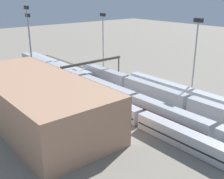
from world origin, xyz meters
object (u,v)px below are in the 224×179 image
object	(u,v)px
light_mast_0	(196,49)
light_mast_1	(29,34)
train_on_track_1	(154,93)
train_on_track_4	(84,93)
train_on_track_3	(106,91)
light_mast_3	(30,38)
signal_gantry	(92,65)
train_on_track_0	(192,98)
light_mast_2	(103,35)
train_on_track_2	(56,66)
maintenance_shed	(35,100)

from	to	relation	value
light_mast_0	light_mast_1	bearing A→B (deg)	28.18
train_on_track_1	light_mast_0	world-z (taller)	light_mast_0
train_on_track_4	light_mast_0	world-z (taller)	light_mast_0
train_on_track_3	light_mast_1	bearing A→B (deg)	13.87
light_mast_1	light_mast_3	world-z (taller)	light_mast_1
signal_gantry	train_on_track_0	bearing A→B (deg)	-163.64
light_mast_1	train_on_track_4	bearing A→B (deg)	-173.43
train_on_track_1	light_mast_2	world-z (taller)	light_mast_2
train_on_track_1	train_on_track_3	bearing A→B (deg)	44.18
train_on_track_2	train_on_track_4	bearing A→B (deg)	164.09
train_on_track_4	train_on_track_3	xyz separation A→B (m)	(-4.75, -5.00, 0.61)
train_on_track_3	light_mast_3	size ratio (longest dim) A/B	4.97
maintenance_shed	train_on_track_0	bearing A→B (deg)	-117.22
light_mast_3	light_mast_0	bearing A→B (deg)	-151.97
train_on_track_3	signal_gantry	xyz separation A→B (m)	(13.92, -5.00, 4.81)
train_on_track_3	light_mast_0	size ratio (longest dim) A/B	4.91
light_mast_2	signal_gantry	size ratio (longest dim) A/B	0.94
light_mast_2	train_on_track_0	bearing A→B (deg)	175.55
train_on_track_2	light_mast_2	xyz separation A→B (m)	(-14.76, -13.52, 13.30)
train_on_track_0	signal_gantry	xyz separation A→B (m)	(34.07, 10.00, 4.82)
light_mast_3	maintenance_shed	xyz separation A→B (m)	(-34.27, 15.08, -10.01)
train_on_track_4	train_on_track_3	world-z (taller)	train_on_track_3
train_on_track_2	signal_gantry	xyz separation A→B (m)	(-25.93, 0.00, 5.40)
train_on_track_1	light_mast_3	world-z (taller)	light_mast_3
light_mast_1	train_on_track_1	bearing A→B (deg)	-157.41
train_on_track_4	light_mast_0	bearing A→B (deg)	-132.50
train_on_track_1	light_mast_3	bearing A→B (deg)	22.40
train_on_track_1	maintenance_shed	world-z (taller)	maintenance_shed
train_on_track_0	signal_gantry	bearing A→B (deg)	16.36
train_on_track_4	light_mast_3	bearing A→B (deg)	6.21
maintenance_shed	train_on_track_3	bearing A→B (deg)	-88.79
train_on_track_4	train_on_track_2	bearing A→B (deg)	-15.91
light_mast_0	light_mast_2	distance (m)	42.32
train_on_track_4	light_mast_1	bearing A→B (deg)	6.57
light_mast_0	light_mast_1	xyz separation A→B (m)	(51.01, 27.33, 1.29)
train_on_track_4	light_mast_3	xyz separation A→B (m)	(29.02, 3.16, 13.63)
train_on_track_1	light_mast_2	size ratio (longest dim) A/B	3.03
light_mast_0	maintenance_shed	distance (m)	46.55
train_on_track_1	train_on_track_2	size ratio (longest dim) A/B	1.51
train_on_track_1	train_on_track_0	bearing A→B (deg)	-153.13
train_on_track_0	light_mast_3	size ratio (longest dim) A/B	1.96
train_on_track_1	light_mast_2	distance (m)	38.54
train_on_track_0	light_mast_2	xyz separation A→B (m)	(45.24, -3.52, 12.71)
train_on_track_3	light_mast_0	bearing A→B (deg)	-132.21
light_mast_2	light_mast_3	size ratio (longest dim) A/B	0.98
train_on_track_4	light_mast_0	size ratio (longest dim) A/B	3.92
train_on_track_2	signal_gantry	size ratio (longest dim) A/B	1.89
train_on_track_0	light_mast_1	size ratio (longest dim) A/B	1.76
train_on_track_2	train_on_track_1	bearing A→B (deg)	-174.30
train_on_track_3	light_mast_0	xyz separation A→B (m)	(-17.23, -18.99, 13.19)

